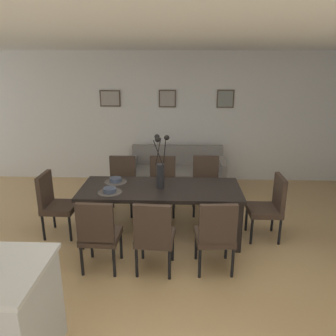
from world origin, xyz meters
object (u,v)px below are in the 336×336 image
Objects in this scene: dining_chair_head_west at (54,201)px; framed_picture_right at (225,99)px; dining_chair_far_right at (162,182)px; centerpiece_vase at (160,168)px; bowl_near_left at (110,190)px; framed_picture_left at (110,98)px; framed_picture_center at (167,99)px; sofa at (177,175)px; dining_table at (160,192)px; dining_chair_mid_left at (216,233)px; dining_chair_head_east at (270,204)px; dining_chair_far_left at (154,234)px; dining_chair_mid_right at (206,182)px; dining_chair_near_right at (122,182)px; dining_chair_near_left at (99,232)px; bowl_near_right at (115,179)px.

dining_chair_head_west is 3.79m from framed_picture_right.
centerpiece_vase is at bearing -88.59° from dining_chair_far_right.
bowl_near_left is (-0.64, -1.03, 0.27)m from dining_chair_far_right.
framed_picture_center is at bearing 0.00° from framed_picture_left.
sofa is at bearing 67.16° from bowl_near_left.
dining_chair_mid_left reaches higher than dining_table.
bowl_near_left is 0.09× the size of sofa.
framed_picture_center is at bearing 90.02° from centerpiece_vase.
dining_chair_head_east is 2.71m from framed_picture_right.
framed_picture_right reaches higher than sofa.
dining_chair_far_left reaches higher than sofa.
framed_picture_left is at bearing 100.50° from bowl_near_left.
dining_chair_far_left is at bearing -90.41° from framed_picture_center.
dining_chair_mid_right is 1.12m from sofa.
dining_table is 1.52m from dining_chair_head_west.
dining_table is 2.87m from framed_picture_right.
framed_picture_left reaches higher than centerpiece_vase.
dining_chair_mid_right is 2.24× the size of framed_picture_left.
dining_chair_near_right is at bearing -179.24° from dining_chair_far_right.
dining_chair_near_left is 1.00× the size of dining_chair_near_right.
sofa is at bearing -22.06° from framed_picture_left.
framed_picture_right is at bearing 41.11° from dining_chair_near_right.
dining_table is 2.39× the size of dining_chair_mid_right.
framed_picture_right is (-0.37, 2.41, 1.18)m from dining_chair_head_east.
dining_chair_near_right is at bearing 129.82° from dining_table.
dining_chair_head_east is at bearing -54.89° from sofa.
centerpiece_vase reaches higher than dining_chair_mid_right.
dining_chair_head_east is (1.54, -0.82, 0.00)m from dining_chair_far_right.
sofa is (0.23, 1.04, -0.23)m from dining_chair_far_right.
framed_picture_center reaches higher than dining_table.
centerpiece_vase is at bearing 16.94° from bowl_near_left.
dining_table is 0.35m from centerpiece_vase.
centerpiece_vase reaches higher than dining_chair_far_left.
sofa is (0.87, 2.07, -0.50)m from bowl_near_left.
framed_picture_right is at bearing 81.97° from dining_chair_mid_left.
centerpiece_vase is at bearing -16.72° from bowl_near_right.
dining_chair_head_east is at bearing 0.25° from dining_chair_head_west.
dining_chair_far_left is at bearing -112.18° from dining_chair_mid_right.
dining_chair_far_right is 1.81m from dining_chair_mid_left.
framed_picture_left reaches higher than dining_chair_far_right.
dining_chair_mid_left is at bearing -20.66° from dining_chair_head_west.
dining_chair_far_right is 1.00× the size of dining_chair_mid_right.
dining_chair_near_left is 1.00× the size of dining_chair_mid_left.
dining_chair_mid_left is 3.49m from framed_picture_right.
dining_chair_near_left is 1.20m from dining_chair_head_west.
dining_chair_head_east is at bearing -57.76° from framed_picture_center.
dining_chair_head_west reaches higher than dining_table.
dining_chair_far_right is (0.00, 1.70, 0.00)m from dining_chair_far_left.
dining_chair_head_east is 3.09m from framed_picture_center.
framed_picture_left reaches higher than bowl_near_right.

